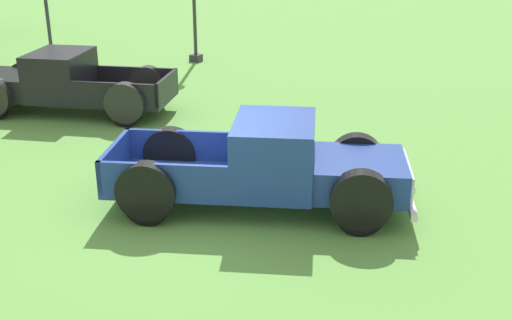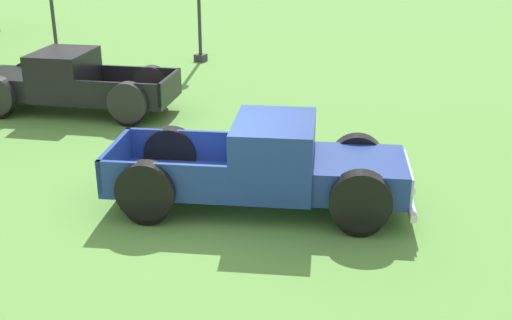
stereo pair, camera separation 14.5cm
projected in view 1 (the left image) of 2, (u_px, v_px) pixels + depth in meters
The scene contains 3 objects.
ground_plane at pixel (207, 205), 11.68m from camera, with size 80.00×80.00×0.00m, color #5B9342.
pickup_truck_foreground at pixel (278, 167), 11.34m from camera, with size 3.71×5.70×1.65m.
pickup_truck_behind_left at pixel (59, 84), 16.77m from camera, with size 3.41×5.63×1.62m.
Camera 1 is at (-9.01, -5.59, 5.07)m, focal length 44.65 mm.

